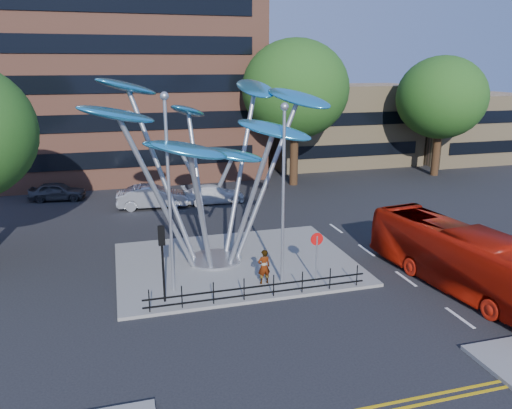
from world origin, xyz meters
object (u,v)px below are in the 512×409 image
object	(u,v)px
traffic_light_island	(162,248)
pedestrian	(264,267)
street_lamp_left	(168,178)
parked_car_mid	(152,197)
tree_right	(295,89)
tree_far	(441,98)
parked_car_left	(57,191)
street_lamp_right	(283,179)
parked_car_right	(213,194)
leaf_sculpture	(210,131)
no_entry_sign_island	(317,249)
red_bus	(462,259)

from	to	relation	value
traffic_light_island	pedestrian	distance (m)	4.96
street_lamp_left	parked_car_mid	world-z (taller)	street_lamp_left
tree_right	pedestrian	bearing A→B (deg)	-113.84
tree_far	traffic_light_island	size ratio (longest dim) A/B	3.16
tree_far	parked_car_left	distance (m)	33.67
street_lamp_right	pedestrian	xyz separation A→B (m)	(-0.86, 0.09, -4.11)
parked_car_left	parked_car_right	world-z (taller)	parked_car_left
leaf_sculpture	tree_far	bearing A→B (deg)	32.48
leaf_sculpture	tree_right	bearing A→B (deg)	56.69
tree_far	no_entry_sign_island	xyz separation A→B (m)	(-20.00, -19.48, -5.29)
parked_car_left	red_bus	bearing A→B (deg)	-130.09
street_lamp_right	red_bus	size ratio (longest dim) A/B	0.79
tree_right	leaf_sculpture	bearing A→B (deg)	-123.31
leaf_sculpture	red_bus	bearing A→B (deg)	-31.13
tree_far	parked_car_mid	size ratio (longest dim) A/B	2.15
tree_far	parked_car_right	distance (m)	23.03
no_entry_sign_island	street_lamp_left	bearing A→B (deg)	171.39
tree_right	traffic_light_island	world-z (taller)	tree_right
no_entry_sign_island	parked_car_mid	distance (m)	16.74
pedestrian	parked_car_right	xyz separation A→B (m)	(0.58, 15.02, -0.31)
street_lamp_right	traffic_light_island	world-z (taller)	street_lamp_right
parked_car_left	tree_right	bearing A→B (deg)	-82.15
parked_car_left	parked_car_right	distance (m)	11.97
parked_car_right	street_lamp_right	bearing A→B (deg)	-179.28
leaf_sculpture	no_entry_sign_island	bearing A→B (deg)	-45.67
tree_far	parked_car_left	world-z (taller)	tree_far
tree_right	parked_car_right	size ratio (longest dim) A/B	2.61
street_lamp_right	parked_car_right	distance (m)	15.75
leaf_sculpture	parked_car_left	world-z (taller)	leaf_sculpture
street_lamp_right	no_entry_sign_island	xyz separation A→B (m)	(1.50, -0.48, -3.28)
street_lamp_right	traffic_light_island	xyz separation A→B (m)	(-5.50, -0.50, -2.48)
traffic_light_island	parked_car_mid	size ratio (longest dim) A/B	0.68
tree_far	parked_car_left	bearing A→B (deg)	179.82
red_bus	parked_car_left	world-z (taller)	red_bus
tree_right	parked_car_mid	size ratio (longest dim) A/B	2.41
red_bus	parked_car_left	distance (m)	29.07
tree_far	pedestrian	size ratio (longest dim) A/B	6.49
red_bus	pedestrian	bearing A→B (deg)	155.50
leaf_sculpture	no_entry_sign_island	xyz separation A→B (m)	(4.07, -4.16, -5.06)
tree_right	red_bus	xyz separation A→B (m)	(0.29, -21.58, -6.57)
tree_far	parked_car_right	bearing A→B (deg)	-169.88
street_lamp_right	parked_car_mid	bearing A→B (deg)	107.65
red_bus	parked_car_mid	world-z (taller)	red_bus
parked_car_mid	tree_far	bearing A→B (deg)	-78.05
pedestrian	no_entry_sign_island	bearing A→B (deg)	162.19
traffic_light_island	parked_car_left	world-z (taller)	traffic_light_island
tree_right	traffic_light_island	bearing A→B (deg)	-123.69
parked_car_left	street_lamp_left	bearing A→B (deg)	-152.42
pedestrian	parked_car_mid	world-z (taller)	pedestrian
street_lamp_left	no_entry_sign_island	size ratio (longest dim) A/B	3.59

